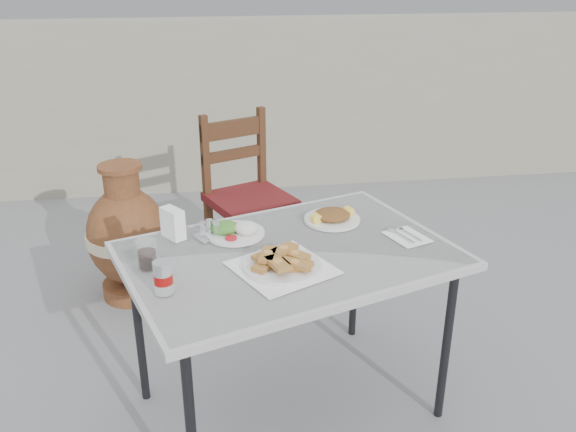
{
  "coord_description": "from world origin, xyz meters",
  "views": [
    {
      "loc": [
        -0.28,
        -1.84,
        1.61
      ],
      "look_at": [
        -0.0,
        0.06,
        0.78
      ],
      "focal_mm": 38.0,
      "sensor_mm": 36.0,
      "label": 1
    }
  ],
  "objects": [
    {
      "name": "cafe_table",
      "position": [
        -0.0,
        0.01,
        0.62
      ],
      "size": [
        1.28,
        1.06,
        0.67
      ],
      "rotation": [
        0.0,
        0.0,
        0.33
      ],
      "color": "black",
      "rests_on": "ground"
    },
    {
      "name": "cola_glass",
      "position": [
        -0.48,
        -0.04,
        0.71
      ],
      "size": [
        0.07,
        0.07,
        0.09
      ],
      "color": "white",
      "rests_on": "cafe_table"
    },
    {
      "name": "terracotta_urn",
      "position": [
        -0.67,
        0.95,
        0.32
      ],
      "size": [
        0.4,
        0.4,
        0.7
      ],
      "color": "brown",
      "rests_on": "ground"
    },
    {
      "name": "salad_chopped_plate",
      "position": [
        0.2,
        0.24,
        0.69
      ],
      "size": [
        0.21,
        0.21,
        0.05
      ],
      "color": "white",
      "rests_on": "cafe_table"
    },
    {
      "name": "cutlery_napkin",
      "position": [
        0.43,
        0.07,
        0.67
      ],
      "size": [
        0.16,
        0.18,
        0.01
      ],
      "rotation": [
        0.0,
        0.0,
        0.35
      ],
      "color": "white",
      "rests_on": "cafe_table"
    },
    {
      "name": "ground",
      "position": [
        0.0,
        0.0,
        0.0
      ],
      "size": [
        80.0,
        80.0,
        0.0
      ],
      "primitive_type": "plane",
      "color": "gray",
      "rests_on": "ground"
    },
    {
      "name": "chair",
      "position": [
        -0.07,
        1.1,
        0.45
      ],
      "size": [
        0.51,
        0.51,
        0.87
      ],
      "rotation": [
        0.0,
        0.0,
        0.41
      ],
      "color": "#3A1A10",
      "rests_on": "ground"
    },
    {
      "name": "soda_can",
      "position": [
        -0.42,
        -0.21,
        0.72
      ],
      "size": [
        0.06,
        0.06,
        0.1
      ],
      "color": "silver",
      "rests_on": "cafe_table"
    },
    {
      "name": "salad_rice_plate",
      "position": [
        -0.18,
        0.16,
        0.69
      ],
      "size": [
        0.21,
        0.21,
        0.05
      ],
      "color": "white",
      "rests_on": "cafe_table"
    },
    {
      "name": "napkin_holder",
      "position": [
        -0.4,
        0.17,
        0.73
      ],
      "size": [
        0.09,
        0.1,
        0.11
      ],
      "rotation": [
        0.0,
        0.0,
        0.63
      ],
      "color": "white",
      "rests_on": "cafe_table"
    },
    {
      "name": "pide_plate",
      "position": [
        -0.04,
        -0.11,
        0.7
      ],
      "size": [
        0.38,
        0.38,
        0.06
      ],
      "rotation": [
        0.0,
        0.0,
        0.46
      ],
      "color": "white",
      "rests_on": "cafe_table"
    },
    {
      "name": "condiment_caddy",
      "position": [
        -0.27,
        0.16,
        0.69
      ],
      "size": [
        0.12,
        0.11,
        0.07
      ],
      "rotation": [
        0.0,
        0.0,
        0.54
      ],
      "color": "silver",
      "rests_on": "cafe_table"
    },
    {
      "name": "back_wall",
      "position": [
        0.0,
        2.5,
        0.6
      ],
      "size": [
        6.0,
        0.25,
        1.2
      ],
      "primitive_type": "cube",
      "color": "gray",
      "rests_on": "ground"
    }
  ]
}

